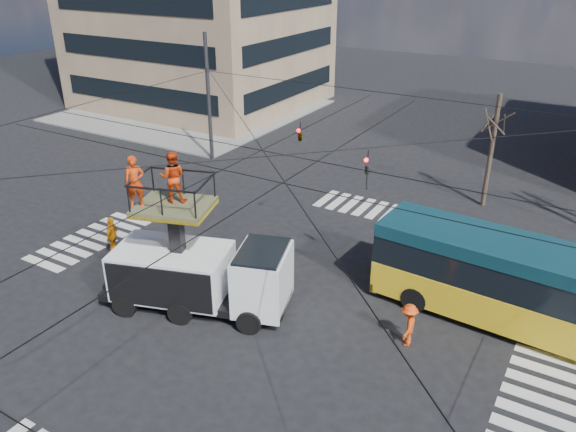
# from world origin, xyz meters

# --- Properties ---
(ground) EXTENTS (120.00, 120.00, 0.00)m
(ground) POSITION_xyz_m (0.00, 0.00, 0.00)
(ground) COLOR black
(ground) RESTS_ON ground
(sidewalk_nw) EXTENTS (18.00, 18.00, 0.12)m
(sidewalk_nw) POSITION_xyz_m (-21.00, 21.00, 0.06)
(sidewalk_nw) COLOR slate
(sidewalk_nw) RESTS_ON ground
(crosswalks) EXTENTS (22.40, 22.40, 0.02)m
(crosswalks) POSITION_xyz_m (0.00, 0.00, 0.01)
(crosswalks) COLOR silver
(crosswalks) RESTS_ON ground
(overhead_network) EXTENTS (24.24, 24.24, 8.00)m
(overhead_network) POSITION_xyz_m (-0.07, 0.40, 4.29)
(overhead_network) COLOR #2D2D30
(overhead_network) RESTS_ON ground
(tree_a) EXTENTS (2.00, 2.00, 6.00)m
(tree_a) POSITION_xyz_m (5.00, 13.50, 4.63)
(tree_a) COLOR #382B21
(tree_a) RESTS_ON ground
(utility_truck) EXTENTS (7.37, 4.34, 6.07)m
(utility_truck) POSITION_xyz_m (-1.98, -1.67, 2.02)
(utility_truck) COLOR black
(utility_truck) RESTS_ON ground
(city_bus) EXTENTS (12.09, 3.37, 3.20)m
(city_bus) POSITION_xyz_m (9.26, 3.09, 1.72)
(city_bus) COLOR gold
(city_bus) RESTS_ON ground
(traffic_cone) EXTENTS (0.36, 0.36, 0.73)m
(traffic_cone) POSITION_xyz_m (-7.33, -1.01, 0.36)
(traffic_cone) COLOR orange
(traffic_cone) RESTS_ON ground
(worker_ground) EXTENTS (0.81, 1.12, 1.76)m
(worker_ground) POSITION_xyz_m (-8.01, -0.36, 0.88)
(worker_ground) COLOR orange
(worker_ground) RESTS_ON ground
(flagger) EXTENTS (0.73, 1.10, 1.60)m
(flagger) POSITION_xyz_m (5.52, 0.12, 0.80)
(flagger) COLOR #ED470F
(flagger) RESTS_ON ground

